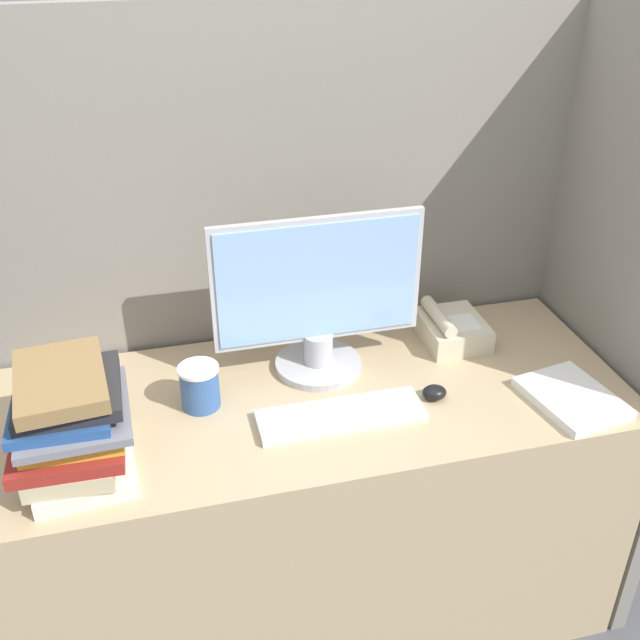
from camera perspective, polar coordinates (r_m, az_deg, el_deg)
cubicle_panel_rear at (r=2.16m, az=-2.60°, el=1.11°), size 1.98×0.04×1.66m
cubicle_panel_right at (r=2.20m, az=20.89°, el=-0.42°), size 0.04×0.70×1.66m
desk at (r=2.15m, az=-0.25°, el=-14.01°), size 1.58×0.64×0.77m
monitor at (r=1.90m, az=-0.15°, el=1.33°), size 0.54×0.23×0.43m
keyboard at (r=1.82m, az=1.60°, el=-7.30°), size 0.40×0.12×0.02m
mouse at (r=1.90m, az=8.71°, el=-5.48°), size 0.06×0.05×0.04m
coffee_cup at (r=1.85m, az=-9.15°, el=-5.02°), size 0.10×0.10×0.11m
book_stack at (r=1.70m, az=-18.43°, el=-7.53°), size 0.26×0.29×0.25m
desk_telephone at (r=2.12m, az=9.97°, el=-0.67°), size 0.17×0.20×0.10m
paper_pile at (r=1.97m, az=18.65°, el=-5.65°), size 0.23×0.27×0.02m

